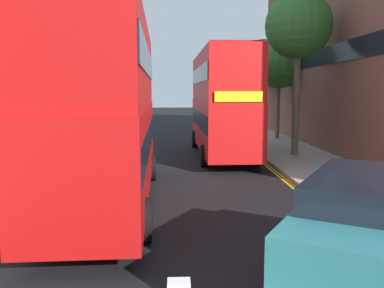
{
  "coord_description": "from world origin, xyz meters",
  "views": [
    {
      "loc": [
        -0.03,
        -2.08,
        3.48
      ],
      "look_at": [
        0.5,
        11.0,
        1.8
      ],
      "focal_mm": 37.98,
      "sensor_mm": 36.0,
      "label": 1
    }
  ],
  "objects": [
    {
      "name": "street_tree_far",
      "position": [
        7.65,
        33.34,
        5.96
      ],
      "size": [
        4.02,
        4.02,
        7.87
      ],
      "color": "#6B6047",
      "rests_on": "sidewalk_right"
    },
    {
      "name": "double_decker_bus_oncoming",
      "position": [
        2.47,
        20.02,
        3.03
      ],
      "size": [
        2.94,
        10.85,
        5.64
      ],
      "color": "red",
      "rests_on": "ground"
    },
    {
      "name": "street_tree_near",
      "position": [
        6.32,
        19.14,
        6.82
      ],
      "size": [
        3.44,
        3.44,
        8.47
      ],
      "color": "#6B6047",
      "rests_on": "sidewalk_right"
    },
    {
      "name": "street_tree_mid",
      "position": [
        7.36,
        27.06,
        5.57
      ],
      "size": [
        3.75,
        3.75,
        7.33
      ],
      "color": "#6B6047",
      "rests_on": "sidewalk_right"
    },
    {
      "name": "double_decker_bus_away",
      "position": [
        -2.11,
        10.42,
        3.03
      ],
      "size": [
        3.07,
        10.88,
        5.64
      ],
      "color": "#B20F0F",
      "rests_on": "ground"
    },
    {
      "name": "kerb_line_inner",
      "position": [
        4.24,
        14.0,
        0.0
      ],
      "size": [
        0.1,
        56.0,
        0.01
      ],
      "primitive_type": "cube",
      "color": "yellow",
      "rests_on": "ground"
    },
    {
      "name": "taxi_minivan",
      "position": [
        3.04,
        4.17,
        1.07
      ],
      "size": [
        4.07,
        5.08,
        2.12
      ],
      "color": "teal",
      "rests_on": "ground"
    },
    {
      "name": "sidewalk_right",
      "position": [
        6.5,
        16.0,
        0.07
      ],
      "size": [
        4.0,
        80.0,
        0.14
      ],
      "primitive_type": "cube",
      "color": "#ADA89E",
      "rests_on": "ground"
    },
    {
      "name": "kerb_line_outer",
      "position": [
        4.4,
        14.0,
        0.0
      ],
      "size": [
        0.1,
        56.0,
        0.01
      ],
      "primitive_type": "cube",
      "color": "yellow",
      "rests_on": "ground"
    },
    {
      "name": "sidewalk_left",
      "position": [
        -6.5,
        16.0,
        0.07
      ],
      "size": [
        4.0,
        80.0,
        0.14
      ],
      "primitive_type": "cube",
      "color": "#ADA89E",
      "rests_on": "ground"
    }
  ]
}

